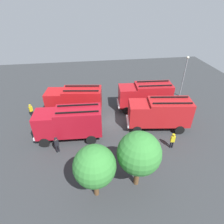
{
  "coord_description": "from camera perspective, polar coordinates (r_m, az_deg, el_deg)",
  "views": [
    {
      "loc": [
        2.7,
        18.99,
        13.94
      ],
      "look_at": [
        0.0,
        0.0,
        1.4
      ],
      "focal_mm": 29.71,
      "sensor_mm": 36.0,
      "label": 1
    }
  ],
  "objects": [
    {
      "name": "fire_truck_3",
      "position": [
        20.44,
        -13.02,
        -3.04
      ],
      "size": [
        7.31,
        3.04,
        3.88
      ],
      "rotation": [
        0.0,
        0.0,
        -0.05
      ],
      "color": "maroon",
      "rests_on": "ground"
    },
    {
      "name": "firefighter_0",
      "position": [
        19.7,
        -16.67,
        -9.48
      ],
      "size": [
        0.48,
        0.44,
        1.83
      ],
      "rotation": [
        0.0,
        0.0,
        5.32
      ],
      "color": "black",
      "rests_on": "ground"
    },
    {
      "name": "fire_truck_1",
      "position": [
        24.45,
        -11.42,
        3.65
      ],
      "size": [
        7.46,
        3.53,
        3.88
      ],
      "rotation": [
        0.0,
        0.0,
        -0.13
      ],
      "color": "#AD1418",
      "rests_on": "ground"
    },
    {
      "name": "firefighter_4",
      "position": [
        29.14,
        15.08,
        5.52
      ],
      "size": [
        0.48,
        0.4,
        1.71
      ],
      "rotation": [
        0.0,
        0.0,
        5.17
      ],
      "color": "black",
      "rests_on": "ground"
    },
    {
      "name": "firefighter_1",
      "position": [
        20.36,
        18.13,
        -8.24
      ],
      "size": [
        0.44,
        0.29,
        1.8
      ],
      "rotation": [
        0.0,
        0.0,
        4.63
      ],
      "color": "black",
      "rests_on": "ground"
    },
    {
      "name": "tree_0",
      "position": [
        14.59,
        8.34,
        -12.46
      ],
      "size": [
        3.44,
        3.44,
        5.34
      ],
      "color": "brown",
      "rests_on": "ground"
    },
    {
      "name": "tree_1",
      "position": [
        14.01,
        -5.39,
        -16.27
      ],
      "size": [
        3.19,
        3.19,
        4.94
      ],
      "color": "brown",
      "rests_on": "ground"
    },
    {
      "name": "lamppost",
      "position": [
        29.95,
        21.36,
        10.92
      ],
      "size": [
        0.36,
        0.36,
        6.29
      ],
      "color": "slate",
      "rests_on": "ground"
    },
    {
      "name": "firefighter_3",
      "position": [
        26.27,
        -23.65,
        0.57
      ],
      "size": [
        0.48,
        0.45,
        1.76
      ],
      "rotation": [
        0.0,
        0.0,
        2.23
      ],
      "color": "black",
      "rests_on": "ground"
    },
    {
      "name": "ground_plane",
      "position": [
        23.71,
        -0.0,
        -2.83
      ],
      "size": [
        49.59,
        49.59,
        0.0
      ],
      "primitive_type": "plane",
      "color": "#2D3033"
    },
    {
      "name": "firefighter_2",
      "position": [
        24.36,
        12.85,
        0.14
      ],
      "size": [
        0.32,
        0.46,
        1.77
      ],
      "rotation": [
        0.0,
        0.0,
        2.95
      ],
      "color": "black",
      "rests_on": "ground"
    },
    {
      "name": "fire_truck_0",
      "position": [
        25.58,
        10.15,
        5.19
      ],
      "size": [
        7.34,
        3.14,
        3.88
      ],
      "rotation": [
        0.0,
        0.0,
        -0.07
      ],
      "color": "maroon",
      "rests_on": "ground"
    },
    {
      "name": "fire_truck_2",
      "position": [
        22.13,
        14.42,
        -0.18
      ],
      "size": [
        7.46,
        3.51,
        3.88
      ],
      "rotation": [
        0.0,
        0.0,
        -0.13
      ],
      "color": "#AA181C",
      "rests_on": "ground"
    },
    {
      "name": "traffic_cone_0",
      "position": [
        27.93,
        -14.84,
        2.78
      ],
      "size": [
        0.44,
        0.44,
        0.63
      ],
      "primitive_type": "cone",
      "color": "#F2600C",
      "rests_on": "ground"
    }
  ]
}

